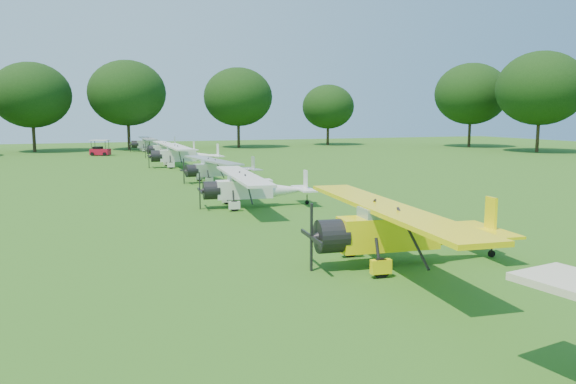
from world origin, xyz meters
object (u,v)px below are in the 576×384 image
(golf_cart, at_px, (100,150))
(aircraft_3, at_px, (253,186))
(aircraft_2, at_px, (403,226))
(aircraft_5, at_px, (183,153))
(aircraft_6, at_px, (169,148))
(aircraft_4, at_px, (219,167))
(aircraft_7, at_px, (152,143))

(golf_cart, bearing_deg, aircraft_3, -57.73)
(aircraft_2, height_order, aircraft_3, aircraft_2)
(aircraft_5, xyz_separation_m, aircraft_6, (0.65, 12.69, -0.19))
(aircraft_6, bearing_deg, aircraft_3, -93.14)
(aircraft_3, height_order, aircraft_4, aircraft_3)
(aircraft_5, distance_m, aircraft_7, 24.68)
(golf_cart, bearing_deg, aircraft_2, -58.38)
(aircraft_2, height_order, golf_cart, aircraft_2)
(aircraft_4, distance_m, aircraft_7, 37.81)
(aircraft_2, height_order, aircraft_4, aircraft_2)
(aircraft_2, relative_size, golf_cart, 4.42)
(aircraft_4, distance_m, aircraft_5, 13.14)
(aircraft_3, distance_m, golf_cart, 44.73)
(aircraft_3, relative_size, aircraft_4, 1.07)
(aircraft_2, bearing_deg, aircraft_4, 96.29)
(aircraft_2, xyz_separation_m, aircraft_5, (-0.60, 38.79, -0.00))
(aircraft_2, xyz_separation_m, aircraft_6, (0.05, 51.47, -0.20))
(aircraft_2, distance_m, aircraft_7, 63.46)
(aircraft_2, height_order, aircraft_5, aircraft_2)
(aircraft_5, height_order, golf_cart, aircraft_5)
(aircraft_2, distance_m, aircraft_5, 38.79)
(aircraft_6, relative_size, aircraft_7, 0.95)
(aircraft_2, relative_size, aircraft_5, 1.01)
(aircraft_2, relative_size, aircraft_4, 1.20)
(aircraft_5, relative_size, aircraft_7, 1.11)
(aircraft_4, xyz_separation_m, aircraft_7, (-0.21, 37.80, 0.09))
(aircraft_3, relative_size, golf_cart, 3.94)
(aircraft_4, xyz_separation_m, aircraft_5, (-0.35, 13.13, 0.22))
(aircraft_3, height_order, aircraft_6, aircraft_3)
(aircraft_4, distance_m, aircraft_6, 25.82)
(golf_cart, bearing_deg, aircraft_6, -15.15)
(aircraft_2, xyz_separation_m, aircraft_3, (-1.27, 13.48, -0.14))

